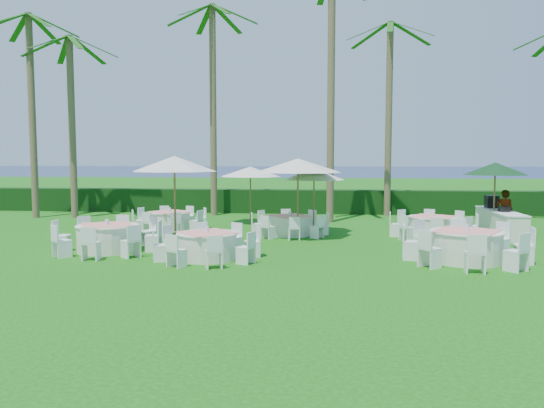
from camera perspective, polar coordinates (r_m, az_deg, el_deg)
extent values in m
plane|color=#10540E|center=(15.61, -2.92, -5.49)|extent=(120.00, 120.00, 0.00)
cube|color=black|center=(27.36, 0.97, 0.30)|extent=(34.00, 1.00, 1.20)
plane|color=#060B41|center=(117.23, 4.84, 3.59)|extent=(260.00, 260.00, 0.00)
cylinder|color=silver|center=(16.90, -17.28, -3.57)|extent=(1.79, 1.79, 0.78)
cylinder|color=silver|center=(16.85, -17.31, -2.23)|extent=(1.87, 1.87, 0.03)
cube|color=#F08B82|center=(16.85, -17.31, -2.15)|extent=(1.95, 1.95, 0.01)
cylinder|color=silver|center=(16.84, -17.32, -1.86)|extent=(0.12, 0.12, 0.17)
cube|color=white|center=(16.51, -12.65, -3.39)|extent=(0.47, 0.47, 0.93)
cube|color=white|center=(17.56, -13.20, -2.91)|extent=(0.61, 0.61, 0.93)
cube|color=white|center=(18.21, -15.92, -2.69)|extent=(0.47, 0.47, 0.93)
cube|color=white|center=(18.14, -19.29, -2.81)|extent=(0.61, 0.61, 0.93)
cube|color=white|center=(17.38, -21.68, -3.21)|extent=(0.47, 0.47, 0.93)
cube|color=white|center=(16.32, -21.68, -3.73)|extent=(0.61, 0.61, 0.93)
cube|color=white|center=(15.58, -18.88, -4.04)|extent=(0.47, 0.47, 0.93)
cube|color=white|center=(15.67, -14.96, -3.89)|extent=(0.61, 0.61, 0.93)
cylinder|color=silver|center=(15.03, -6.98, -4.54)|extent=(1.66, 1.66, 0.72)
cylinder|color=silver|center=(14.97, -6.99, -3.15)|extent=(1.73, 1.73, 0.03)
cube|color=#F08B82|center=(14.97, -6.99, -3.05)|extent=(1.89, 1.89, 0.01)
cylinder|color=silver|center=(14.96, -7.00, -2.73)|extent=(0.12, 0.12, 0.15)
cube|color=white|center=(15.23, -2.13, -4.11)|extent=(0.52, 0.52, 0.86)
cube|color=white|center=(16.05, -4.15, -3.65)|extent=(0.53, 0.53, 0.86)
cube|color=white|center=(16.29, -7.57, -3.55)|extent=(0.52, 0.52, 0.86)
cube|color=white|center=(15.83, -10.70, -3.84)|extent=(0.53, 0.53, 0.86)
cube|color=white|center=(14.91, -11.94, -4.41)|extent=(0.52, 0.52, 0.86)
cube|color=white|center=(14.03, -10.22, -4.97)|extent=(0.53, 0.53, 0.86)
cube|color=white|center=(13.75, -6.29, -5.13)|extent=(0.52, 0.52, 0.86)
cube|color=white|center=(14.27, -2.85, -4.73)|extent=(0.53, 0.53, 0.86)
cylinder|color=silver|center=(15.48, 20.15, -4.36)|extent=(1.88, 1.88, 0.82)
cylinder|color=silver|center=(15.42, 20.19, -2.82)|extent=(1.96, 1.96, 0.03)
cube|color=#F08B82|center=(15.42, 20.20, -2.73)|extent=(2.06, 2.06, 0.01)
cylinder|color=silver|center=(15.41, 20.21, -2.42)|extent=(0.13, 0.13, 0.17)
cube|color=white|center=(16.66, 23.19, -3.53)|extent=(0.64, 0.64, 0.98)
cube|color=white|center=(16.91, 19.45, -3.29)|extent=(0.50, 0.50, 0.98)
cube|color=white|center=(16.38, 16.03, -3.46)|extent=(0.64, 0.64, 0.98)
cube|color=white|center=(15.32, 14.70, -4.00)|extent=(0.50, 0.50, 0.98)
cube|color=white|center=(14.33, 16.63, -4.66)|extent=(0.64, 0.64, 0.98)
cube|color=white|center=(14.04, 21.01, -4.99)|extent=(0.50, 0.50, 0.98)
cube|color=white|center=(14.65, 24.77, -4.70)|extent=(0.64, 0.64, 0.98)
cube|color=white|center=(15.75, 25.47, -4.08)|extent=(0.50, 0.50, 0.98)
cylinder|color=silver|center=(21.28, -10.94, -1.83)|extent=(1.59, 1.59, 0.69)
cylinder|color=silver|center=(21.24, -10.95, -0.88)|extent=(1.65, 1.65, 0.03)
cube|color=#F08B82|center=(21.24, -10.95, -0.82)|extent=(1.81, 1.81, 0.01)
cylinder|color=silver|center=(21.23, -10.96, -0.59)|extent=(0.11, 0.11, 0.15)
cube|color=white|center=(21.49, -7.67, -1.53)|extent=(0.52, 0.52, 0.83)
cube|color=white|center=(22.28, -9.06, -1.32)|extent=(0.49, 0.49, 0.83)
cube|color=white|center=(22.49, -11.43, -1.30)|extent=(0.52, 0.52, 0.83)
cube|color=white|center=(22.02, -13.55, -1.47)|extent=(0.49, 0.49, 0.83)
cube|color=white|center=(21.12, -14.27, -1.76)|extent=(0.52, 0.52, 0.83)
cube|color=white|center=(20.29, -13.01, -2.00)|extent=(0.49, 0.49, 0.83)
cube|color=white|center=(20.06, -10.40, -2.04)|extent=(0.52, 0.52, 0.83)
cube|color=white|center=(20.57, -8.15, -1.83)|extent=(0.49, 0.49, 0.83)
cylinder|color=silver|center=(19.53, 1.93, -2.36)|extent=(1.57, 1.57, 0.68)
cylinder|color=silver|center=(19.49, 1.93, -1.33)|extent=(1.64, 1.64, 0.03)
cube|color=#F08B82|center=(19.48, 1.94, -1.26)|extent=(1.76, 1.76, 0.01)
cylinder|color=silver|center=(19.48, 1.94, -1.01)|extent=(0.11, 0.11, 0.15)
cube|color=white|center=(19.70, 5.49, -2.11)|extent=(0.45, 0.45, 0.82)
cube|color=white|center=(20.49, 4.07, -1.83)|extent=(0.53, 0.53, 0.82)
cube|color=white|center=(20.73, 1.54, -1.74)|extent=(0.45, 0.45, 0.82)
cube|color=white|center=(20.30, -0.79, -1.88)|extent=(0.53, 0.53, 0.82)
cube|color=white|center=(19.42, -1.68, -2.20)|extent=(0.45, 0.45, 0.82)
cube|color=white|center=(18.58, -0.42, -2.52)|extent=(0.53, 0.53, 0.82)
cube|color=white|center=(18.31, 2.38, -2.64)|extent=(0.45, 0.45, 0.82)
cube|color=white|center=(18.79, 4.88, -2.46)|extent=(0.53, 0.53, 0.82)
cylinder|color=silver|center=(19.77, 16.89, -2.42)|extent=(1.67, 1.67, 0.72)
cylinder|color=silver|center=(19.73, 16.92, -1.35)|extent=(1.74, 1.74, 0.03)
cube|color=#F08B82|center=(19.72, 16.92, -1.28)|extent=(1.83, 1.83, 0.01)
cylinder|color=silver|center=(19.71, 16.92, -1.03)|extent=(0.12, 0.12, 0.15)
cube|color=white|center=(20.77, 19.21, -1.94)|extent=(0.57, 0.57, 0.87)
cube|color=white|center=(21.05, 16.59, -1.78)|extent=(0.45, 0.45, 0.87)
cube|color=white|center=(20.62, 14.12, -1.86)|extent=(0.57, 0.57, 0.87)
cube|color=white|center=(19.69, 13.11, -2.15)|extent=(0.45, 0.45, 0.87)
cube|color=white|center=(18.79, 14.33, -2.52)|extent=(0.57, 0.57, 0.87)
cube|color=white|center=(18.47, 17.24, -2.72)|extent=(0.45, 0.45, 0.87)
cube|color=white|center=(18.95, 19.91, -2.60)|extent=(0.57, 0.57, 0.87)
cube|color=white|center=(19.92, 20.64, -2.27)|extent=(0.45, 0.45, 0.87)
cylinder|color=brown|center=(17.63, -10.40, 0.21)|extent=(0.07, 0.07, 2.79)
cone|color=silver|center=(17.57, -10.46, 4.29)|extent=(2.81, 2.81, 0.50)
sphere|color=brown|center=(17.57, -10.47, 4.85)|extent=(0.11, 0.11, 0.11)
cylinder|color=brown|center=(18.76, 2.79, 0.44)|extent=(0.06, 0.06, 2.71)
cone|color=silver|center=(18.70, 2.81, 4.16)|extent=(3.04, 3.04, 0.49)
sphere|color=brown|center=(18.70, 2.81, 4.68)|extent=(0.11, 0.11, 0.11)
cylinder|color=brown|center=(22.84, -2.33, 0.83)|extent=(0.06, 0.06, 2.36)
cone|color=silver|center=(22.79, -2.34, 3.50)|extent=(2.60, 2.60, 0.43)
sphere|color=brown|center=(22.78, -2.34, 3.86)|extent=(0.09, 0.09, 0.09)
cylinder|color=brown|center=(20.01, 4.52, 0.19)|extent=(0.06, 0.06, 2.34)
cone|color=silver|center=(19.95, 4.54, 3.21)|extent=(2.29, 2.29, 0.42)
sphere|color=brown|center=(19.94, 4.54, 3.63)|extent=(0.09, 0.09, 0.09)
cylinder|color=brown|center=(21.26, 22.79, 0.41)|extent=(0.06, 0.06, 2.57)
cone|color=#0F3718|center=(21.21, 22.89, 3.53)|extent=(2.37, 2.37, 0.46)
sphere|color=brown|center=(21.21, 22.91, 3.96)|extent=(0.10, 0.10, 0.10)
cube|color=silver|center=(21.27, 23.34, -1.92)|extent=(0.79, 3.84, 0.86)
cube|color=white|center=(21.22, 23.38, -0.71)|extent=(0.84, 3.89, 0.04)
cube|color=black|center=(22.30, 22.54, 0.24)|extent=(0.44, 0.53, 0.48)
cube|color=black|center=(20.85, 23.70, -0.50)|extent=(0.34, 0.34, 0.19)
imported|color=gray|center=(21.37, 23.72, -0.81)|extent=(0.71, 0.58, 1.67)
cylinder|color=brown|center=(27.55, -24.38, 8.53)|extent=(0.32, 0.32, 9.50)
cube|color=#195415|center=(28.03, -22.39, 17.36)|extent=(2.16, 1.06, 1.00)
cube|color=#195415|center=(29.01, -23.28, 16.89)|extent=(0.61, 2.22, 1.00)
cube|color=#195415|center=(29.17, -25.50, 16.74)|extent=(1.90, 1.60, 1.00)
cube|color=#195415|center=(28.36, -27.00, 17.04)|extent=(2.16, 1.06, 1.00)
cube|color=#195415|center=(27.35, -26.23, 17.55)|extent=(0.61, 2.22, 1.00)
cube|color=#195415|center=(27.18, -23.85, 17.71)|extent=(1.90, 1.60, 1.00)
cylinder|color=brown|center=(26.40, -6.35, 9.87)|extent=(0.32, 0.32, 10.20)
cube|color=#195415|center=(27.00, -4.02, 19.72)|extent=(2.21, 0.33, 1.00)
cube|color=#195415|center=(27.99, -4.89, 19.18)|extent=(1.30, 2.07, 1.00)
cube|color=#195415|center=(28.19, -7.21, 19.06)|extent=(1.39, 2.03, 1.00)
cube|color=#195415|center=(27.40, -8.83, 19.45)|extent=(2.21, 0.33, 1.00)
cube|color=#195415|center=(26.39, -8.11, 20.03)|extent=(1.30, 2.07, 1.00)
cube|color=#195415|center=(26.18, -5.62, 20.18)|extent=(1.39, 2.03, 1.00)
cylinder|color=brown|center=(23.58, 6.36, 11.37)|extent=(0.32, 0.32, 10.94)
cylinder|color=brown|center=(26.69, 12.44, 8.82)|extent=(0.32, 0.32, 9.35)
cube|color=#195415|center=(27.84, 14.67, 17.32)|extent=(2.14, 1.12, 1.00)
cube|color=#195415|center=(28.37, 12.63, 17.12)|extent=(0.54, 2.22, 1.00)
cube|color=#195415|center=(27.86, 10.58, 17.39)|extent=(1.93, 1.55, 1.00)
cube|color=#195415|center=(26.79, 10.47, 17.89)|extent=(2.14, 1.12, 1.00)
cube|color=#195415|center=(26.23, 12.60, 18.14)|extent=(0.54, 2.22, 1.00)
cube|color=#195415|center=(26.77, 14.74, 17.82)|extent=(1.93, 1.55, 1.00)
cube|color=#195415|center=(25.37, 27.13, 15.76)|extent=(2.22, 0.67, 1.00)
cylinder|color=brown|center=(26.78, -20.71, 7.68)|extent=(0.32, 0.32, 8.48)
cube|color=#195415|center=(26.93, -18.66, 15.78)|extent=(2.22, 0.61, 1.00)
cube|color=#195415|center=(27.97, -19.23, 15.34)|extent=(1.06, 2.16, 1.00)
cube|color=#195415|center=(28.29, -21.44, 15.16)|extent=(1.60, 1.89, 1.00)
cube|color=#195415|center=(27.58, -23.20, 15.37)|extent=(2.22, 0.61, 1.00)
cube|color=#195415|center=(26.52, -22.79, 15.82)|extent=(1.06, 2.16, 1.00)
cube|color=#195415|center=(26.19, -20.44, 16.04)|extent=(1.60, 1.89, 1.00)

